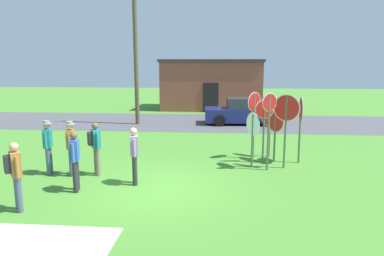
{
  "coord_description": "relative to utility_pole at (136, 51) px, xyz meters",
  "views": [
    {
      "loc": [
        1.83,
        -9.39,
        3.52
      ],
      "look_at": [
        0.84,
        2.46,
        1.3
      ],
      "focal_mm": 32.78,
      "sensor_mm": 36.0,
      "label": 1
    }
  ],
  "objects": [
    {
      "name": "stop_sign_low_front",
      "position": [
        6.34,
        -7.55,
        -2.61
      ],
      "size": [
        0.66,
        0.18,
        2.28
      ],
      "color": "#51664C",
      "rests_on": "ground"
    },
    {
      "name": "stop_sign_far_back",
      "position": [
        6.98,
        -8.11,
        -2.4
      ],
      "size": [
        0.8,
        0.45,
        2.51
      ],
      "color": "#51664C",
      "rests_on": "ground"
    },
    {
      "name": "stop_sign_tallest",
      "position": [
        6.39,
        -8.4,
        -2.45
      ],
      "size": [
        0.5,
        0.36,
        2.57
      ],
      "color": "#51664C",
      "rests_on": "ground"
    },
    {
      "name": "person_in_teal",
      "position": [
        0.86,
        -10.8,
        -3.19
      ],
      "size": [
        0.29,
        0.56,
        1.69
      ],
      "color": "#2D2D33",
      "rests_on": "ground"
    },
    {
      "name": "utility_pole",
      "position": [
        0.0,
        0.0,
        0.0
      ],
      "size": [
        1.8,
        0.24,
        7.92
      ],
      "color": "brown",
      "rests_on": "ground"
    },
    {
      "name": "stop_sign_rear_right",
      "position": [
        6.04,
        -6.99,
        -2.46
      ],
      "size": [
        0.5,
        0.53,
        2.48
      ],
      "color": "#51664C",
      "rests_on": "ground"
    },
    {
      "name": "stop_sign_nearest",
      "position": [
        5.91,
        -8.12,
        -2.85
      ],
      "size": [
        0.38,
        0.74,
        1.89
      ],
      "color": "#51664C",
      "rests_on": "ground"
    },
    {
      "name": "building_background",
      "position": [
        4.07,
        7.5,
        -2.25
      ],
      "size": [
        7.61,
        4.59,
        3.76
      ],
      "color": "brown",
      "rests_on": "ground"
    },
    {
      "name": "street_asphalt",
      "position": [
        3.0,
        0.94,
        -4.14
      ],
      "size": [
        60.0,
        6.4,
        0.01
      ],
      "primitive_type": "cube",
      "color": "#4C4C51",
      "rests_on": "ground"
    },
    {
      "name": "ground_plane",
      "position": [
        3.0,
        -10.4,
        -4.14
      ],
      "size": [
        80.0,
        80.0,
        0.0
      ],
      "primitive_type": "plane",
      "color": "#47842D"
    },
    {
      "name": "concrete_path",
      "position": [
        1.17,
        -14.09,
        -4.14
      ],
      "size": [
        3.2,
        2.4,
        0.01
      ],
      "primitive_type": "cube",
      "color": "#ADAAA3",
      "rests_on": "ground"
    },
    {
      "name": "stop_sign_rear_left",
      "position": [
        6.67,
        -6.66,
        -2.77
      ],
      "size": [
        0.68,
        0.53,
        2.0
      ],
      "color": "#51664C",
      "rests_on": "ground"
    },
    {
      "name": "stop_sign_leaning_right",
      "position": [
        6.77,
        -7.29,
        -2.83
      ],
      "size": [
        0.48,
        0.73,
        1.93
      ],
      "color": "#51664C",
      "rests_on": "ground"
    },
    {
      "name": "parked_car_on_street",
      "position": [
        6.12,
        0.62,
        -3.45
      ],
      "size": [
        4.38,
        2.18,
        1.51
      ],
      "color": "navy",
      "rests_on": "ground"
    },
    {
      "name": "person_with_sunhat",
      "position": [
        2.34,
        -10.11,
        -3.19
      ],
      "size": [
        0.31,
        0.55,
        1.69
      ],
      "color": "#2D2D33",
      "rests_on": "ground"
    },
    {
      "name": "person_near_signs",
      "position": [
        0.16,
        -9.47,
        -3.16
      ],
      "size": [
        0.32,
        0.56,
        1.74
      ],
      "color": "#4C5670",
      "rests_on": "ground"
    },
    {
      "name": "person_in_blue",
      "position": [
        0.91,
        -9.36,
        -3.16
      ],
      "size": [
        0.46,
        0.49,
        1.69
      ],
      "color": "#7A6B56",
      "rests_on": "ground"
    },
    {
      "name": "stop_sign_leaning_left",
      "position": [
        7.61,
        -7.42,
        -2.5
      ],
      "size": [
        0.11,
        0.9,
        2.37
      ],
      "color": "#51664C",
      "rests_on": "ground"
    },
    {
      "name": "person_on_left",
      "position": [
        -0.01,
        -12.21,
        -3.16
      ],
      "size": [
        0.47,
        0.48,
        1.69
      ],
      "color": "#4C5670",
      "rests_on": "ground"
    },
    {
      "name": "person_holding_notes",
      "position": [
        -0.62,
        -9.4,
        -3.16
      ],
      "size": [
        0.32,
        0.56,
        1.74
      ],
      "color": "#4C5670",
      "rests_on": "ground"
    }
  ]
}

